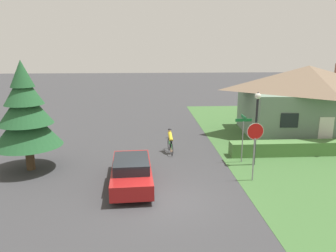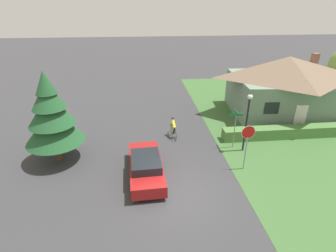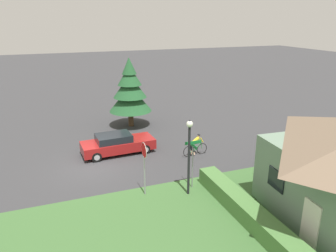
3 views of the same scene
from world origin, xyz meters
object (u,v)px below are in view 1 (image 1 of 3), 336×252
(cottage_house, at_px, (306,100))
(street_name_sign, at_px, (243,130))
(conifer_tall_near, at_px, (25,114))
(stop_sign, at_px, (255,140))
(street_lamp, at_px, (257,118))
(cyclist, at_px, (170,141))
(sedan_left_lane, at_px, (132,171))

(cottage_house, xyz_separation_m, street_name_sign, (-6.16, -5.54, -0.75))
(conifer_tall_near, bearing_deg, street_name_sign, 1.80)
(stop_sign, height_order, conifer_tall_near, conifer_tall_near)
(stop_sign, height_order, street_lamp, street_lamp)
(cyclist, bearing_deg, stop_sign, -147.04)
(sedan_left_lane, height_order, street_lamp, street_lamp)
(cottage_house, height_order, conifer_tall_near, conifer_tall_near)
(cyclist, bearing_deg, street_name_sign, -123.07)
(stop_sign, height_order, street_name_sign, stop_sign)
(cottage_house, relative_size, street_lamp, 2.37)
(street_lamp, distance_m, street_name_sign, 1.06)
(street_lamp, xyz_separation_m, street_name_sign, (-0.54, 0.47, -0.78))
(cyclist, height_order, stop_sign, stop_sign)
(cyclist, relative_size, street_name_sign, 0.67)
(cottage_house, height_order, street_name_sign, cottage_house)
(cottage_house, bearing_deg, street_name_sign, -134.26)
(cyclist, xyz_separation_m, conifer_tall_near, (-7.46, -2.33, 2.27))
(sedan_left_lane, xyz_separation_m, street_name_sign, (5.93, 2.68, 1.16))
(sedan_left_lane, relative_size, conifer_tall_near, 0.86)
(conifer_tall_near, bearing_deg, street_lamp, -0.55)
(sedan_left_lane, relative_size, street_name_sign, 1.83)
(stop_sign, bearing_deg, conifer_tall_near, -12.19)
(sedan_left_lane, xyz_separation_m, street_lamp, (6.48, 2.21, 1.94))
(sedan_left_lane, bearing_deg, stop_sign, -91.28)
(stop_sign, distance_m, conifer_tall_near, 11.33)
(cyclist, distance_m, conifer_tall_near, 8.14)
(sedan_left_lane, height_order, conifer_tall_near, conifer_tall_near)
(cyclist, bearing_deg, sedan_left_lane, 149.76)
(street_lamp, relative_size, conifer_tall_near, 0.71)
(street_lamp, relative_size, street_name_sign, 1.51)
(street_name_sign, bearing_deg, cyclist, 152.61)
(cyclist, relative_size, street_lamp, 0.45)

